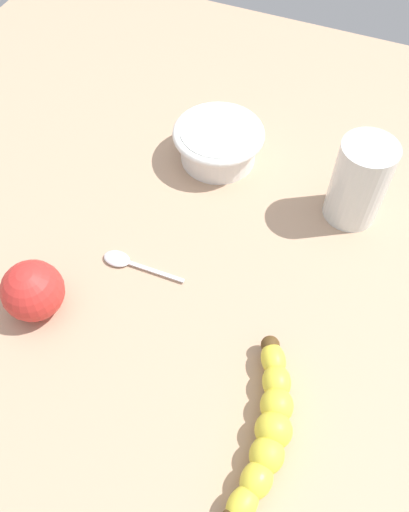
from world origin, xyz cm
name	(u,v)px	position (x,y,z in cm)	size (l,w,h in cm)	color
wooden_tabletop	(196,275)	(0.00, 0.00, 1.50)	(120.00, 120.00, 3.00)	tan
banana	(267,428)	(-15.09, 16.36, 4.96)	(6.81, 20.41, 3.92)	yellow
smoothie_glass	(358,184)	(-15.89, -16.86, 8.72)	(7.25, 7.25, 12.15)	silver
ceramic_bowl	(218,142)	(4.83, -19.70, 6.21)	(13.30, 13.30, 5.41)	white
apple_fruit	(33,291)	(15.27, 12.42, 6.67)	(7.35, 7.35, 7.35)	red
teaspoon	(122,260)	(9.19, 2.76, 3.40)	(11.23, 2.48, 0.80)	silver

